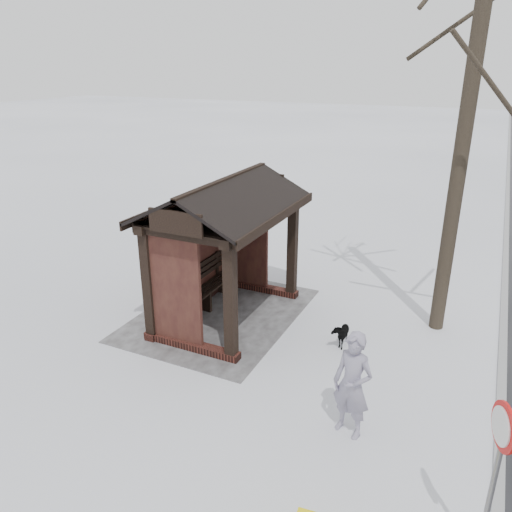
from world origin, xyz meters
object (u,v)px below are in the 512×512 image
Objects in this scene: pedestrian at (352,385)px; road_sign at (499,450)px; tree_near at (483,3)px; bus_shelter at (219,222)px; dog at (341,333)px.

road_sign is (1.38, 1.86, 0.68)m from pedestrian.
bus_shelter is at bearing -71.01° from tree_near.
road_sign reaches higher than pedestrian.
road_sign is at bearing -20.40° from pedestrian.
bus_shelter is 4.54m from pedestrian.
bus_shelter is 6.10m from tree_near.
dog is at bearing -166.13° from road_sign.
pedestrian is (2.45, 3.58, -1.32)m from bus_shelter.
road_sign is at bearing 54.86° from bus_shelter.
bus_shelter is at bearing -147.03° from road_sign.
tree_near is at bearing 39.54° from dog.
tree_near reaches higher than pedestrian.
road_sign is (3.76, 2.71, 1.26)m from dog.
tree_near is (-1.50, 4.36, 3.99)m from bus_shelter.
pedestrian reaches higher than dog.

